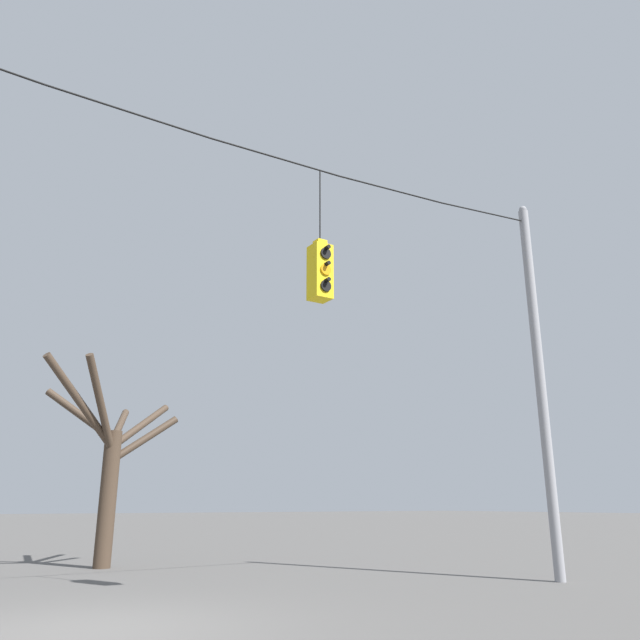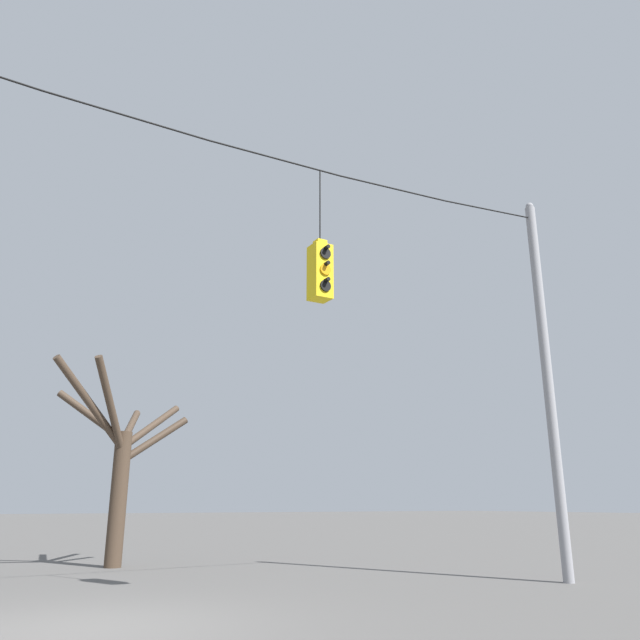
{
  "view_description": "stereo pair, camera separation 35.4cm",
  "coord_description": "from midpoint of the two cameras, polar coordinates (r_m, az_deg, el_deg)",
  "views": [
    {
      "loc": [
        -1.99,
        -8.38,
        1.45
      ],
      "look_at": [
        3.39,
        0.11,
        4.42
      ],
      "focal_mm": 35.0,
      "sensor_mm": 36.0,
      "label": 1
    },
    {
      "loc": [
        -1.69,
        -8.56,
        1.45
      ],
      "look_at": [
        3.39,
        0.11,
        4.42
      ],
      "focal_mm": 35.0,
      "sensor_mm": 36.0,
      "label": 2
    }
  ],
  "objects": [
    {
      "name": "ground_plane",
      "position": [
        8.79,
        -19.79,
        -25.1
      ],
      "size": [
        200.0,
        200.0,
        0.0
      ],
      "primitive_type": "plane",
      "color": "#565451"
    },
    {
      "name": "utility_pole_right",
      "position": [
        14.0,
        20.77,
        -4.89
      ],
      "size": [
        0.21,
        0.21,
        8.03
      ],
      "color": "gray",
      "rests_on": "ground_plane"
    },
    {
      "name": "span_wire",
      "position": [
        10.57,
        -15.89,
        18.12
      ],
      "size": [
        17.84,
        0.03,
        0.49
      ],
      "color": "black"
    },
    {
      "name": "traffic_light_over_intersection",
      "position": [
        10.75,
        0.97,
        4.49
      ],
      "size": [
        0.34,
        0.46,
        2.46
      ],
      "color": "yellow"
    },
    {
      "name": "bare_tree",
      "position": [
        16.6,
        -17.26,
        -12.12
      ],
      "size": [
        3.81,
        3.04,
        4.84
      ],
      "color": "#423326",
      "rests_on": "ground_plane"
    }
  ]
}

